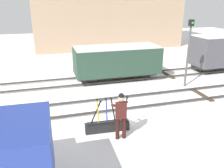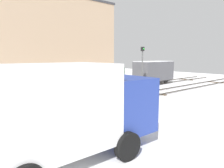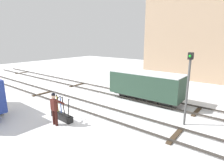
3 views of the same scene
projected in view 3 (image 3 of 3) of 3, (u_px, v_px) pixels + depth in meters
ground_plane at (91, 109)px, 12.59m from camera, size 60.00×60.00×0.00m
track_main_line at (91, 108)px, 12.57m from camera, size 44.00×1.94×0.18m
track_siding_near at (124, 94)px, 15.60m from camera, size 44.00×1.94×0.18m
switch_lever_frame at (62, 115)px, 10.95m from camera, size 1.82×0.46×1.45m
rail_worker at (55, 107)px, 10.04m from camera, size 0.56×0.71×1.87m
signal_post at (188, 82)px, 9.74m from camera, size 0.24×0.32×4.01m
apartment_building at (220, 32)px, 21.13m from camera, size 16.27×6.71×11.00m
freight_car_mid_siding at (147, 85)px, 14.05m from camera, size 5.55×2.21×2.23m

